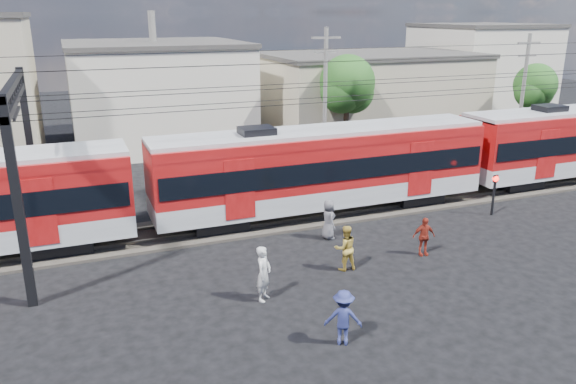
# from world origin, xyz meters

# --- Properties ---
(ground) EXTENTS (120.00, 120.00, 0.00)m
(ground) POSITION_xyz_m (0.00, 0.00, 0.00)
(ground) COLOR black
(ground) RESTS_ON ground
(track_bed) EXTENTS (70.00, 3.40, 0.12)m
(track_bed) POSITION_xyz_m (0.00, 8.00, 0.06)
(track_bed) COLOR #2D2823
(track_bed) RESTS_ON ground
(rail_near) EXTENTS (70.00, 0.12, 0.12)m
(rail_near) POSITION_xyz_m (0.00, 7.25, 0.18)
(rail_near) COLOR #59544C
(rail_near) RESTS_ON track_bed
(rail_far) EXTENTS (70.00, 0.12, 0.12)m
(rail_far) POSITION_xyz_m (0.00, 8.75, 0.18)
(rail_far) COLOR #59544C
(rail_far) RESTS_ON track_bed
(commuter_train) EXTENTS (50.30, 3.08, 4.17)m
(commuter_train) POSITION_xyz_m (2.83, 8.00, 2.40)
(commuter_train) COLOR black
(commuter_train) RESTS_ON ground
(catenary) EXTENTS (70.00, 9.30, 7.52)m
(catenary) POSITION_xyz_m (-8.65, 8.00, 5.14)
(catenary) COLOR black
(catenary) RESTS_ON ground
(building_midwest) EXTENTS (12.24, 12.24, 7.30)m
(building_midwest) POSITION_xyz_m (-2.00, 27.00, 3.66)
(building_midwest) COLOR beige
(building_midwest) RESTS_ON ground
(building_mideast) EXTENTS (16.32, 10.20, 6.30)m
(building_mideast) POSITION_xyz_m (14.00, 24.00, 3.16)
(building_mideast) COLOR tan
(building_mideast) RESTS_ON ground
(building_east) EXTENTS (10.20, 10.20, 8.30)m
(building_east) POSITION_xyz_m (28.00, 28.00, 4.16)
(building_east) COLOR beige
(building_east) RESTS_ON ground
(utility_pole_mid) EXTENTS (1.80, 0.24, 8.50)m
(utility_pole_mid) POSITION_xyz_m (6.00, 15.00, 4.53)
(utility_pole_mid) COLOR slate
(utility_pole_mid) RESTS_ON ground
(utility_pole_east) EXTENTS (1.80, 0.24, 8.00)m
(utility_pole_east) POSITION_xyz_m (20.00, 14.00, 4.28)
(utility_pole_east) COLOR slate
(utility_pole_east) RESTS_ON ground
(tree_near) EXTENTS (3.82, 3.64, 6.72)m
(tree_near) POSITION_xyz_m (9.19, 18.09, 4.66)
(tree_near) COLOR #382619
(tree_near) RESTS_ON ground
(tree_far) EXTENTS (3.36, 3.12, 5.76)m
(tree_far) POSITION_xyz_m (24.19, 17.09, 3.99)
(tree_far) COLOR #382619
(tree_far) RESTS_ON ground
(pedestrian_a) EXTENTS (0.81, 0.83, 1.93)m
(pedestrian_a) POSITION_xyz_m (-2.73, 1.02, 0.97)
(pedestrian_a) COLOR beige
(pedestrian_a) RESTS_ON ground
(pedestrian_b) EXTENTS (0.89, 0.72, 1.76)m
(pedestrian_b) POSITION_xyz_m (0.88, 2.11, 0.88)
(pedestrian_b) COLOR #B59738
(pedestrian_b) RESTS_ON ground
(pedestrian_c) EXTENTS (1.27, 1.05, 1.70)m
(pedestrian_c) POSITION_xyz_m (-1.45, -2.33, 0.85)
(pedestrian_c) COLOR navy
(pedestrian_c) RESTS_ON ground
(pedestrian_d) EXTENTS (0.98, 0.54, 1.58)m
(pedestrian_d) POSITION_xyz_m (4.41, 2.17, 0.79)
(pedestrian_d) COLOR maroon
(pedestrian_d) RESTS_ON ground
(pedestrian_e) EXTENTS (0.56, 0.85, 1.73)m
(pedestrian_e) POSITION_xyz_m (1.61, 5.11, 0.87)
(pedestrian_e) COLOR #515056
(pedestrian_e) RESTS_ON ground
(car_silver) EXTENTS (3.78, 1.65, 1.27)m
(car_silver) POSITION_xyz_m (24.08, 13.57, 0.63)
(car_silver) COLOR #A5A7AC
(car_silver) RESTS_ON ground
(crossing_signal) EXTENTS (0.29, 0.29, 1.99)m
(crossing_signal) POSITION_xyz_m (10.19, 4.89, 1.38)
(crossing_signal) COLOR black
(crossing_signal) RESTS_ON ground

